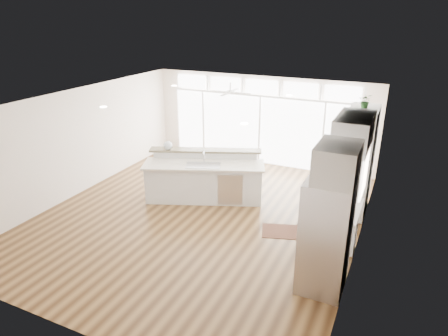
% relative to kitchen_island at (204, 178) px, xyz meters
% --- Properties ---
extents(floor, '(7.00, 8.00, 0.02)m').
position_rel_kitchen_island_xyz_m(floor, '(0.32, -0.82, -0.60)').
color(floor, '#482D16').
rests_on(floor, ground).
extents(ceiling, '(7.00, 8.00, 0.02)m').
position_rel_kitchen_island_xyz_m(ceiling, '(0.32, -0.82, 2.11)').
color(ceiling, silver).
rests_on(ceiling, wall_back).
extents(wall_back, '(7.00, 0.04, 2.70)m').
position_rel_kitchen_island_xyz_m(wall_back, '(0.32, 3.18, 0.76)').
color(wall_back, white).
rests_on(wall_back, floor).
extents(wall_front, '(7.00, 0.04, 2.70)m').
position_rel_kitchen_island_xyz_m(wall_front, '(0.32, -4.82, 0.76)').
color(wall_front, white).
rests_on(wall_front, floor).
extents(wall_left, '(0.04, 8.00, 2.70)m').
position_rel_kitchen_island_xyz_m(wall_left, '(-3.18, -0.82, 0.76)').
color(wall_left, white).
rests_on(wall_left, floor).
extents(wall_right, '(0.04, 8.00, 2.70)m').
position_rel_kitchen_island_xyz_m(wall_right, '(3.82, -0.82, 0.76)').
color(wall_right, white).
rests_on(wall_right, floor).
extents(glass_wall, '(5.80, 0.06, 2.08)m').
position_rel_kitchen_island_xyz_m(glass_wall, '(0.32, 3.12, 0.46)').
color(glass_wall, white).
rests_on(glass_wall, wall_back).
extents(transom_row, '(5.90, 0.06, 0.40)m').
position_rel_kitchen_island_xyz_m(transom_row, '(0.32, 3.12, 1.79)').
color(transom_row, white).
rests_on(transom_row, wall_back).
extents(desk_window, '(0.04, 0.85, 0.85)m').
position_rel_kitchen_island_xyz_m(desk_window, '(3.78, -0.52, 0.96)').
color(desk_window, white).
rests_on(desk_window, wall_right).
extents(ceiling_fan, '(1.16, 1.16, 0.32)m').
position_rel_kitchen_island_xyz_m(ceiling_fan, '(-0.18, 1.98, 1.89)').
color(ceiling_fan, white).
rests_on(ceiling_fan, ceiling).
extents(recessed_lights, '(3.40, 3.00, 0.02)m').
position_rel_kitchen_island_xyz_m(recessed_lights, '(0.32, -0.62, 2.09)').
color(recessed_lights, beige).
rests_on(recessed_lights, ceiling).
extents(oven_cabinet, '(0.64, 1.20, 2.50)m').
position_rel_kitchen_island_xyz_m(oven_cabinet, '(3.49, 0.98, 0.66)').
color(oven_cabinet, white).
rests_on(oven_cabinet, floor).
extents(desk_nook, '(0.72, 1.30, 0.76)m').
position_rel_kitchen_island_xyz_m(desk_nook, '(3.45, -0.52, -0.21)').
color(desk_nook, white).
rests_on(desk_nook, floor).
extents(upper_cabinets, '(0.64, 1.30, 0.64)m').
position_rel_kitchen_island_xyz_m(upper_cabinets, '(3.49, -0.52, 1.76)').
color(upper_cabinets, white).
rests_on(upper_cabinets, wall_right).
extents(refrigerator, '(0.76, 0.90, 2.00)m').
position_rel_kitchen_island_xyz_m(refrigerator, '(3.43, -2.17, 0.41)').
color(refrigerator, silver).
rests_on(refrigerator, floor).
extents(fridge_cabinet, '(0.64, 0.90, 0.60)m').
position_rel_kitchen_island_xyz_m(fridge_cabinet, '(3.49, -2.17, 1.71)').
color(fridge_cabinet, white).
rests_on(fridge_cabinet, wall_right).
extents(framed_photos, '(0.06, 0.22, 0.80)m').
position_rel_kitchen_island_xyz_m(framed_photos, '(3.78, 0.10, 0.81)').
color(framed_photos, black).
rests_on(framed_photos, wall_right).
extents(kitchen_island, '(3.18, 2.16, 1.18)m').
position_rel_kitchen_island_xyz_m(kitchen_island, '(0.00, 0.00, 0.00)').
color(kitchen_island, white).
rests_on(kitchen_island, floor).
extents(rug, '(1.01, 0.86, 0.01)m').
position_rel_kitchen_island_xyz_m(rug, '(2.28, -0.71, -0.59)').
color(rug, '#331810').
rests_on(rug, floor).
extents(office_chair, '(0.60, 0.57, 0.98)m').
position_rel_kitchen_island_xyz_m(office_chair, '(2.86, -0.44, -0.10)').
color(office_chair, black).
rests_on(office_chair, floor).
extents(fishbowl, '(0.28, 0.28, 0.22)m').
position_rel_kitchen_island_xyz_m(fishbowl, '(-1.03, 0.01, 0.70)').
color(fishbowl, silver).
rests_on(fishbowl, kitchen_island).
extents(monitor, '(0.10, 0.50, 0.41)m').
position_rel_kitchen_island_xyz_m(monitor, '(3.37, -0.52, 0.37)').
color(monitor, black).
rests_on(monitor, desk_nook).
extents(keyboard, '(0.13, 0.30, 0.01)m').
position_rel_kitchen_island_xyz_m(keyboard, '(3.20, -0.52, 0.18)').
color(keyboard, silver).
rests_on(keyboard, desk_nook).
extents(potted_plant, '(0.29, 0.32, 0.24)m').
position_rel_kitchen_island_xyz_m(potted_plant, '(3.49, 0.98, 2.03)').
color(potted_plant, '#2E622A').
rests_on(potted_plant, oven_cabinet).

